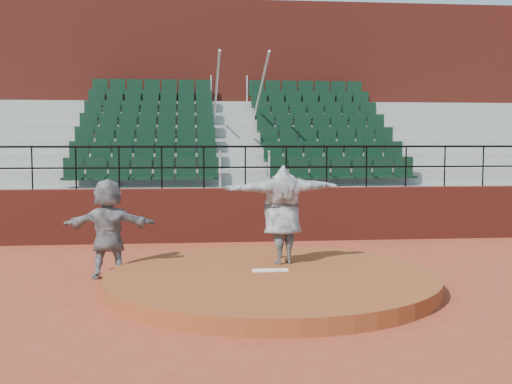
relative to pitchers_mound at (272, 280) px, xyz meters
The scene contains 9 objects.
ground 0.12m from the pitchers_mound, ahead, with size 90.00×90.00×0.00m, color #9D3A23.
pitchers_mound is the anchor object (origin of this frame).
pitching_rubber 0.21m from the pitchers_mound, 90.00° to the left, with size 0.60×0.15×0.03m, color white.
boundary_wall 5.03m from the pitchers_mound, 90.00° to the left, with size 24.00×0.30×1.30m, color maroon.
wall_railing 5.35m from the pitchers_mound, 90.00° to the left, with size 24.04×0.05×1.03m.
seating_deck 8.74m from the pitchers_mound, 90.00° to the left, with size 24.00×5.97×4.63m.
press_box_facade 13.06m from the pitchers_mound, 90.00° to the left, with size 24.00×3.00×7.10m, color maroon.
pitcher 1.33m from the pitchers_mound, 70.12° to the left, with size 2.16×0.59×1.76m, color black.
fielder 3.09m from the pitchers_mound, 158.42° to the left, with size 1.64×0.52×1.77m, color black.
Camera 1 is at (-1.35, -10.41, 2.44)m, focal length 45.00 mm.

